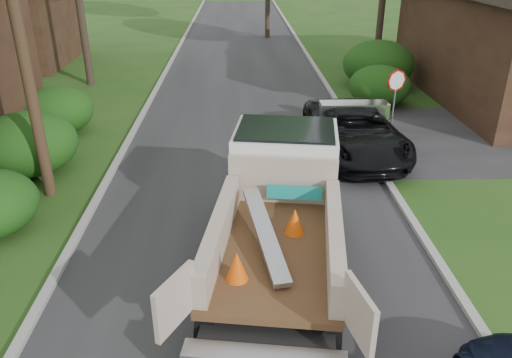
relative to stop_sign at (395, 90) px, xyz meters
The scene contains 11 objects.
ground 10.55m from the stop_sign, 120.02° to the right, with size 120.00×120.00×0.00m, color #204915.
road 5.58m from the stop_sign, 169.11° to the left, with size 8.00×90.00×0.02m, color #28282B.
curb_left 9.51m from the stop_sign, behind, with size 0.20×90.00×0.12m, color #9E9E99.
curb_right 2.27m from the stop_sign, 137.73° to the left, with size 0.20×90.00×0.12m, color #9E9E99.
stop_sign is the anchor object (origin of this frame).
hedge_left_b 11.99m from the stop_sign, 167.94° to the right, with size 2.86×2.86×1.87m, color #143D0E.
hedge_left_c 12.08m from the stop_sign, behind, with size 2.60×2.60×1.70m, color #143D0E.
hedge_right_a 4.15m from the stop_sign, 81.47° to the left, with size 2.60×2.60×1.70m, color #143D0E.
hedge_right_b 7.15m from the stop_sign, 79.48° to the left, with size 3.38×3.38×2.21m, color #143D0E.
flatbed_truck 8.31m from the stop_sign, 122.82° to the right, with size 3.66×6.92×2.50m.
black_pickup 2.27m from the stop_sign, 141.57° to the right, with size 2.61×5.66×1.57m, color black.
Camera 1 is at (-0.22, -7.61, 6.37)m, focal length 35.00 mm.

